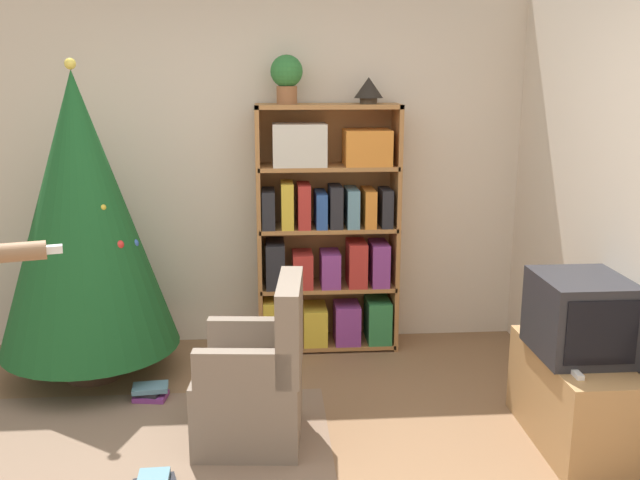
{
  "coord_description": "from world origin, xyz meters",
  "views": [
    {
      "loc": [
        0.08,
        -2.96,
        1.99
      ],
      "look_at": [
        0.37,
        0.98,
        1.05
      ],
      "focal_mm": 40.0,
      "sensor_mm": 36.0,
      "label": 1
    }
  ],
  "objects_px": {
    "bookshelf": "(327,237)",
    "potted_plant": "(287,76)",
    "armchair": "(256,385)",
    "table_lamp": "(369,89)",
    "television": "(580,316)",
    "christmas_tree": "(82,214)"
  },
  "relations": [
    {
      "from": "television",
      "to": "table_lamp",
      "type": "xyz_separation_m",
      "value": [
        -0.93,
        1.51,
        1.14
      ]
    },
    {
      "from": "bookshelf",
      "to": "christmas_tree",
      "type": "distance_m",
      "value": 1.67
    },
    {
      "from": "bookshelf",
      "to": "table_lamp",
      "type": "xyz_separation_m",
      "value": [
        0.29,
        0.01,
        1.04
      ]
    },
    {
      "from": "television",
      "to": "potted_plant",
      "type": "height_order",
      "value": "potted_plant"
    },
    {
      "from": "bookshelf",
      "to": "potted_plant",
      "type": "distance_m",
      "value": 1.16
    },
    {
      "from": "armchair",
      "to": "bookshelf",
      "type": "bearing_deg",
      "value": 164.67
    },
    {
      "from": "potted_plant",
      "to": "table_lamp",
      "type": "xyz_separation_m",
      "value": [
        0.56,
        0.0,
        -0.09
      ]
    },
    {
      "from": "armchair",
      "to": "christmas_tree",
      "type": "bearing_deg",
      "value": -125.11
    },
    {
      "from": "television",
      "to": "christmas_tree",
      "type": "relative_size",
      "value": 0.25
    },
    {
      "from": "television",
      "to": "armchair",
      "type": "relative_size",
      "value": 0.56
    },
    {
      "from": "television",
      "to": "christmas_tree",
      "type": "xyz_separation_m",
      "value": [
        -2.81,
        1.08,
        0.38
      ]
    },
    {
      "from": "television",
      "to": "potted_plant",
      "type": "relative_size",
      "value": 1.56
    },
    {
      "from": "armchair",
      "to": "table_lamp",
      "type": "distance_m",
      "value": 2.2
    },
    {
      "from": "potted_plant",
      "to": "table_lamp",
      "type": "bearing_deg",
      "value": 0.0
    },
    {
      "from": "bookshelf",
      "to": "armchair",
      "type": "xyz_separation_m",
      "value": [
        -0.5,
        -1.34,
        -0.51
      ]
    },
    {
      "from": "christmas_tree",
      "to": "potted_plant",
      "type": "relative_size",
      "value": 6.28
    },
    {
      "from": "bookshelf",
      "to": "television",
      "type": "bearing_deg",
      "value": -50.88
    },
    {
      "from": "bookshelf",
      "to": "potted_plant",
      "type": "xyz_separation_m",
      "value": [
        -0.28,
        0.01,
        1.13
      ]
    },
    {
      "from": "armchair",
      "to": "potted_plant",
      "type": "xyz_separation_m",
      "value": [
        0.22,
        1.35,
        1.64
      ]
    },
    {
      "from": "potted_plant",
      "to": "table_lamp",
      "type": "height_order",
      "value": "potted_plant"
    },
    {
      "from": "armchair",
      "to": "table_lamp",
      "type": "xyz_separation_m",
      "value": [
        0.79,
        1.35,
        1.55
      ]
    },
    {
      "from": "armchair",
      "to": "potted_plant",
      "type": "distance_m",
      "value": 2.14
    }
  ]
}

